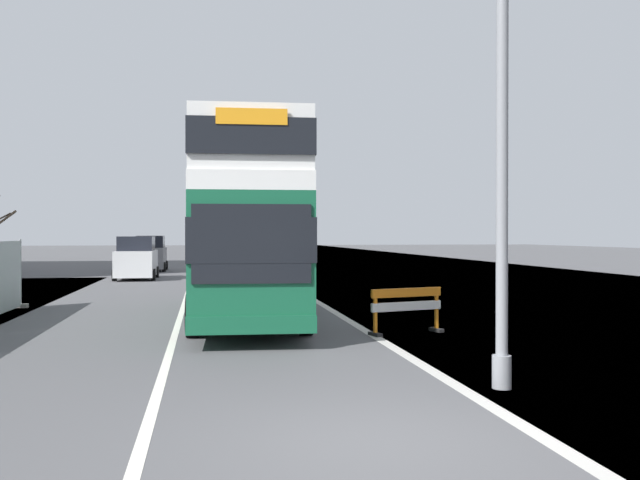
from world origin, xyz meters
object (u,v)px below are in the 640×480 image
lamppost_foreground (502,87)px  car_oncoming_near (136,259)px  roadworks_barrier (407,305)px  double_decker_bus (247,223)px  car_receding_mid (151,254)px

lamppost_foreground → car_oncoming_near: lamppost_foreground is taller
roadworks_barrier → car_oncoming_near: bearing=111.0°
double_decker_bus → lamppost_foreground: bearing=-71.0°
car_oncoming_near → car_receding_mid: car_receding_mid is taller
lamppost_foreground → double_decker_bus: bearing=109.0°
lamppost_foreground → car_receding_mid: size_ratio=2.34×
lamppost_foreground → car_receding_mid: bearing=102.4°
roadworks_barrier → car_receding_mid: (-8.04, 29.55, 0.37)m
double_decker_bus → roadworks_barrier: 5.42m
double_decker_bus → roadworks_barrier: double_decker_bus is taller
lamppost_foreground → roadworks_barrier: (0.23, 5.80, -3.87)m
roadworks_barrier → car_oncoming_near: 22.74m
car_oncoming_near → roadworks_barrier: bearing=-69.0°
car_oncoming_near → car_receding_mid: (0.10, 8.32, 0.00)m
double_decker_bus → lamppost_foreground: (3.25, -9.46, 1.91)m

